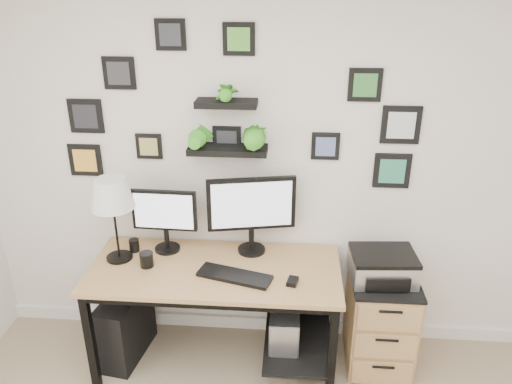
# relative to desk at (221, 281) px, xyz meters

# --- Properties ---
(room) EXTENTS (4.00, 4.00, 4.00)m
(room) POSITION_rel_desk_xyz_m (0.33, 0.32, -0.58)
(room) COLOR tan
(room) RESTS_ON ground
(desk) EXTENTS (1.60, 0.70, 0.75)m
(desk) POSITION_rel_desk_xyz_m (0.00, 0.00, 0.00)
(desk) COLOR tan
(desk) RESTS_ON ground
(monitor_left) EXTENTS (0.43, 0.17, 0.44)m
(monitor_left) POSITION_rel_desk_xyz_m (-0.39, 0.16, 0.38)
(monitor_left) COLOR black
(monitor_left) RESTS_ON desk
(monitor_right) EXTENTS (0.57, 0.22, 0.54)m
(monitor_right) POSITION_rel_desk_xyz_m (0.18, 0.19, 0.44)
(monitor_right) COLOR black
(monitor_right) RESTS_ON desk
(keyboard) EXTENTS (0.48, 0.27, 0.02)m
(keyboard) POSITION_rel_desk_xyz_m (0.10, -0.13, 0.14)
(keyboard) COLOR black
(keyboard) RESTS_ON desk
(mouse) EXTENTS (0.08, 0.10, 0.03)m
(mouse) POSITION_rel_desk_xyz_m (0.46, -0.17, 0.14)
(mouse) COLOR black
(mouse) RESTS_ON desk
(table_lamp) EXTENTS (0.28, 0.28, 0.56)m
(table_lamp) POSITION_rel_desk_xyz_m (-0.68, 0.03, 0.58)
(table_lamp) COLOR black
(table_lamp) RESTS_ON desk
(mug) EXTENTS (0.09, 0.09, 0.10)m
(mug) POSITION_rel_desk_xyz_m (-0.47, -0.05, 0.17)
(mug) COLOR black
(mug) RESTS_ON desk
(pen_cup) EXTENTS (0.07, 0.07, 0.09)m
(pen_cup) POSITION_rel_desk_xyz_m (-0.61, 0.13, 0.17)
(pen_cup) COLOR black
(pen_cup) RESTS_ON desk
(pc_tower_black) EXTENTS (0.29, 0.51, 0.48)m
(pc_tower_black) POSITION_rel_desk_xyz_m (-0.67, -0.02, -0.38)
(pc_tower_black) COLOR black
(pc_tower_black) RESTS_ON ground
(pc_tower_grey) EXTENTS (0.20, 0.44, 0.44)m
(pc_tower_grey) POSITION_rel_desk_xyz_m (0.42, 0.02, -0.41)
(pc_tower_grey) COLOR gray
(pc_tower_grey) RESTS_ON ground
(file_cabinet) EXTENTS (0.43, 0.53, 0.67)m
(file_cabinet) POSITION_rel_desk_xyz_m (1.06, 0.06, -0.29)
(file_cabinet) COLOR tan
(file_cabinet) RESTS_ON ground
(printer) EXTENTS (0.42, 0.35, 0.18)m
(printer) POSITION_rel_desk_xyz_m (1.03, 0.05, 0.14)
(printer) COLOR silver
(printer) RESTS_ON file_cabinet
(wall_decor) EXTENTS (2.27, 0.18, 1.04)m
(wall_decor) POSITION_rel_desk_xyz_m (0.06, 0.27, 1.01)
(wall_decor) COLOR black
(wall_decor) RESTS_ON ground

